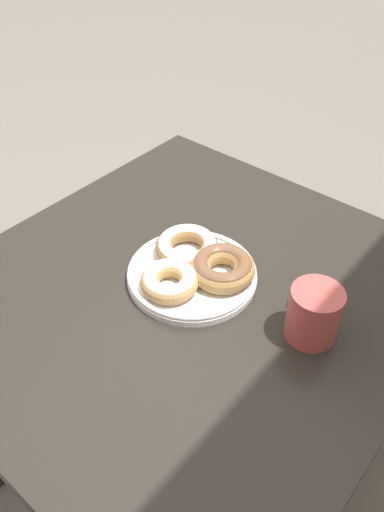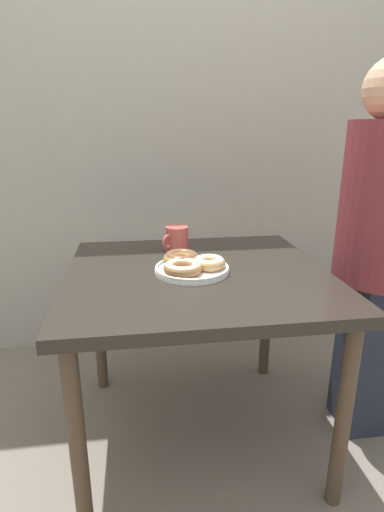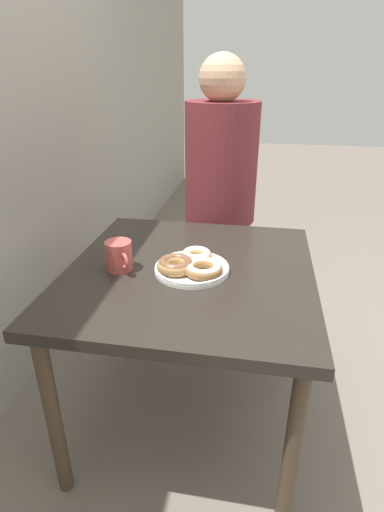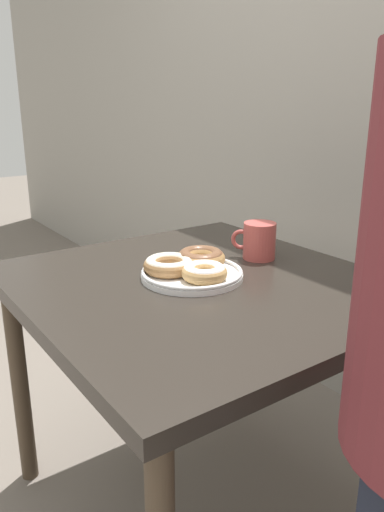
{
  "view_description": "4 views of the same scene",
  "coord_description": "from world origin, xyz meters",
  "px_view_note": "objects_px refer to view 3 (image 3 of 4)",
  "views": [
    {
      "loc": [
        0.54,
        0.76,
        1.41
      ],
      "look_at": [
        -0.02,
        0.28,
        0.77
      ],
      "focal_mm": 35.0,
      "sensor_mm": 36.0,
      "label": 1
    },
    {
      "loc": [
        -0.21,
        -1.03,
        1.19
      ],
      "look_at": [
        -0.02,
        0.28,
        0.77
      ],
      "focal_mm": 28.0,
      "sensor_mm": 36.0,
      "label": 2
    },
    {
      "loc": [
        -1.25,
        0.07,
        1.36
      ],
      "look_at": [
        -0.02,
        0.28,
        0.77
      ],
      "focal_mm": 28.0,
      "sensor_mm": 36.0,
      "label": 3
    },
    {
      "loc": [
        0.97,
        -0.42,
        1.15
      ],
      "look_at": [
        -0.02,
        0.28,
        0.77
      ],
      "focal_mm": 35.0,
      "sensor_mm": 36.0,
      "label": 4
    }
  ],
  "objects_px": {
    "coffee_mug": "(119,255)",
    "person_figure": "(220,195)",
    "dining_table": "(190,288)",
    "donut_plate": "(191,265)"
  },
  "relations": [
    {
      "from": "coffee_mug",
      "to": "person_figure",
      "type": "bearing_deg",
      "value": -19.88
    },
    {
      "from": "dining_table",
      "to": "person_figure",
      "type": "distance_m",
      "value": 0.72
    },
    {
      "from": "dining_table",
      "to": "coffee_mug",
      "type": "height_order",
      "value": "coffee_mug"
    },
    {
      "from": "donut_plate",
      "to": "coffee_mug",
      "type": "xyz_separation_m",
      "value": [
        -0.02,
        0.25,
        0.03
      ]
    },
    {
      "from": "donut_plate",
      "to": "coffee_mug",
      "type": "bearing_deg",
      "value": 94.82
    },
    {
      "from": "person_figure",
      "to": "coffee_mug",
      "type": "bearing_deg",
      "value": 160.12
    },
    {
      "from": "donut_plate",
      "to": "coffee_mug",
      "type": "distance_m",
      "value": 0.26
    },
    {
      "from": "coffee_mug",
      "to": "person_figure",
      "type": "xyz_separation_m",
      "value": [
        0.75,
        -0.27,
        0.01
      ]
    },
    {
      "from": "donut_plate",
      "to": "person_figure",
      "type": "distance_m",
      "value": 0.73
    },
    {
      "from": "dining_table",
      "to": "coffee_mug",
      "type": "bearing_deg",
      "value": 101.59
    }
  ]
}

